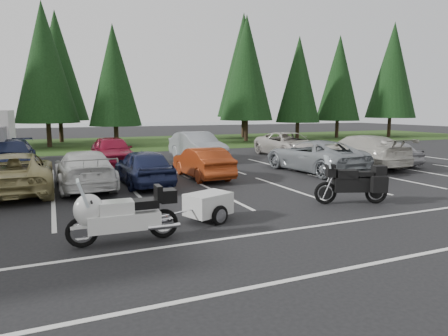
% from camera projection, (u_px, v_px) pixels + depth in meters
% --- Properties ---
extents(ground, '(120.00, 120.00, 0.00)m').
position_uv_depth(ground, '(219.00, 202.00, 12.83)').
color(ground, black).
rests_on(ground, ground).
extents(grass_strip, '(80.00, 16.00, 0.01)m').
position_uv_depth(grass_strip, '(113.00, 144.00, 34.62)').
color(grass_strip, '#1E3210').
rests_on(grass_strip, ground).
extents(lake_water, '(70.00, 50.00, 0.02)m').
position_uv_depth(lake_water, '(111.00, 128.00, 64.34)').
color(lake_water, slate).
rests_on(lake_water, ground).
extents(stall_markings, '(32.00, 16.00, 0.01)m').
position_uv_depth(stall_markings, '(198.00, 190.00, 14.64)').
color(stall_markings, silver).
rests_on(stall_markings, ground).
extents(conifer_4, '(4.80, 4.80, 11.17)m').
position_uv_depth(conifer_4, '(44.00, 62.00, 30.71)').
color(conifer_4, '#332316').
rests_on(conifer_4, ground).
extents(conifer_5, '(4.14, 4.14, 9.63)m').
position_uv_depth(conifer_5, '(114.00, 75.00, 31.62)').
color(conifer_5, '#332316').
rests_on(conifer_5, ground).
extents(conifer_6, '(4.93, 4.93, 11.48)m').
position_uv_depth(conifer_6, '(247.00, 68.00, 36.63)').
color(conifer_6, '#332316').
rests_on(conifer_6, ground).
extents(conifer_7, '(4.27, 4.27, 9.94)m').
position_uv_depth(conifer_7, '(299.00, 80.00, 38.65)').
color(conifer_7, '#332316').
rests_on(conifer_7, ground).
extents(conifer_8, '(4.53, 4.53, 10.56)m').
position_uv_depth(conifer_8, '(339.00, 78.00, 41.49)').
color(conifer_8, '#332316').
rests_on(conifer_8, ground).
extents(conifer_9, '(5.19, 5.19, 12.10)m').
position_uv_depth(conifer_9, '(392.00, 70.00, 42.54)').
color(conifer_9, '#332316').
rests_on(conifer_9, ground).
extents(conifer_back_b, '(4.97, 4.97, 11.58)m').
position_uv_depth(conifer_back_b, '(57.00, 66.00, 35.24)').
color(conifer_back_b, '#332316').
rests_on(conifer_back_b, ground).
extents(conifer_back_c, '(5.50, 5.50, 12.81)m').
position_uv_depth(conifer_back_c, '(244.00, 65.00, 41.57)').
color(conifer_back_c, '#332316').
rests_on(conifer_back_c, ground).
extents(car_near_2, '(2.43, 5.21, 1.44)m').
position_uv_depth(car_near_2, '(16.00, 173.00, 14.05)').
color(car_near_2, '#9C925B').
rests_on(car_near_2, ground).
extents(car_near_3, '(2.09, 4.95, 1.42)m').
position_uv_depth(car_near_3, '(85.00, 169.00, 14.97)').
color(car_near_3, silver).
rests_on(car_near_3, ground).
extents(car_near_4, '(1.84, 4.25, 1.43)m').
position_uv_depth(car_near_4, '(143.00, 167.00, 15.62)').
color(car_near_4, '#1B2144').
rests_on(car_near_4, ground).
extents(car_near_5, '(1.52, 4.09, 1.34)m').
position_uv_depth(car_near_5, '(202.00, 163.00, 17.21)').
color(car_near_5, '#943312').
rests_on(car_near_5, ground).
extents(car_near_6, '(2.94, 5.62, 1.51)m').
position_uv_depth(car_near_6, '(314.00, 156.00, 18.99)').
color(car_near_6, gray).
rests_on(car_near_6, ground).
extents(car_near_7, '(2.43, 5.72, 1.65)m').
position_uv_depth(car_near_7, '(359.00, 151.00, 20.63)').
color(car_near_7, '#BAB6AA').
rests_on(car_near_7, ground).
extents(car_near_8, '(1.92, 4.03, 1.33)m').
position_uv_depth(car_near_8, '(388.00, 152.00, 21.36)').
color(car_near_8, '#9E9DA2').
rests_on(car_near_8, ground).
extents(car_far_1, '(2.12, 5.09, 1.47)m').
position_uv_depth(car_far_1, '(11.00, 155.00, 19.37)').
color(car_far_1, '#192140').
rests_on(car_far_1, ground).
extents(car_far_2, '(2.01, 4.65, 1.56)m').
position_uv_depth(car_far_2, '(112.00, 151.00, 20.96)').
color(car_far_2, maroon).
rests_on(car_far_2, ground).
extents(car_far_3, '(2.14, 5.10, 1.64)m').
position_uv_depth(car_far_3, '(197.00, 146.00, 23.23)').
color(car_far_3, gray).
rests_on(car_far_3, ground).
extents(car_far_4, '(2.78, 5.62, 1.53)m').
position_uv_depth(car_far_4, '(289.00, 144.00, 25.03)').
color(car_far_4, beige).
rests_on(car_far_4, ground).
extents(touring_motorcycle, '(2.73, 0.91, 1.50)m').
position_uv_depth(touring_motorcycle, '(124.00, 210.00, 8.77)').
color(touring_motorcycle, silver).
rests_on(touring_motorcycle, ground).
extents(cargo_trailer, '(1.90, 1.49, 0.77)m').
position_uv_depth(cargo_trailer, '(208.00, 207.00, 10.55)').
color(cargo_trailer, silver).
rests_on(cargo_trailer, ground).
extents(adventure_motorcycle, '(2.72, 1.73, 1.56)m').
position_uv_depth(adventure_motorcycle, '(352.00, 179.00, 12.43)').
color(adventure_motorcycle, black).
rests_on(adventure_motorcycle, ground).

